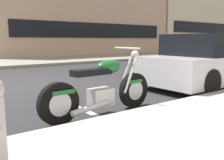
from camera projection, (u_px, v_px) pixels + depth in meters
ground_plane at (25, 84)px, 7.15m from camera, size 260.00×260.00×0.00m
sidewalk_far_curb at (153, 55)px, 19.43m from camera, size 120.00×5.00×0.14m
parking_stall_stripe at (88, 112)px, 4.34m from camera, size 0.12×2.20×0.01m
parked_motorcycle at (102, 90)px, 4.12m from camera, size 2.20×0.62×1.12m
parked_car_across_street at (213, 61)px, 6.88m from camera, size 4.48×1.84×1.39m
townhouse_corner_block at (72, 3)px, 21.63m from camera, size 15.31×8.21×8.89m
townhouse_far_uphill at (172, 1)px, 29.24m from camera, size 10.78×8.32×11.54m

